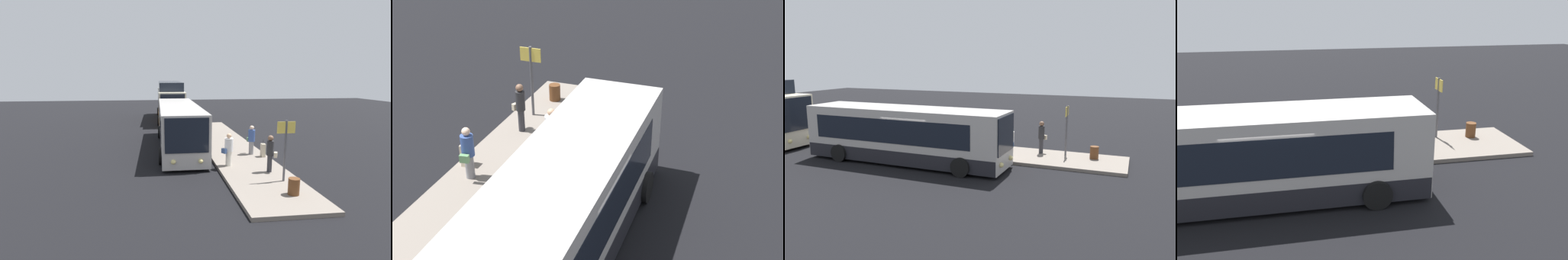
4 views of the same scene
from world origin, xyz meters
TOP-DOWN VIEW (x-y plane):
  - ground at (0.00, 0.00)m, footprint 80.00×80.00m
  - platform at (0.00, 3.23)m, footprint 20.00×3.26m
  - bus_lead at (-0.69, 0.02)m, footprint 10.88×2.72m
  - passenger_boarding at (2.16, 4.03)m, footprint 0.60×0.44m
  - passenger_waiting at (4.24, 2.18)m, footprint 0.59×0.69m
  - passenger_with_bags at (5.48, 3.91)m, footprint 0.49×0.58m
  - suitcase at (2.77, 4.53)m, footprint 0.33×0.21m
  - sign_post at (6.78, 4.05)m, footprint 0.10×0.79m
  - trash_bin at (8.30, 3.81)m, footprint 0.44×0.44m

SIDE VIEW (x-z plane):
  - ground at x=0.00m, z-range 0.00..0.00m
  - platform at x=0.00m, z-range 0.00..0.17m
  - trash_bin at x=8.30m, z-range 0.17..0.82m
  - suitcase at x=2.77m, z-range 0.05..1.03m
  - passenger_waiting at x=4.24m, z-range 0.22..1.89m
  - passenger_boarding at x=2.16m, z-range 0.23..1.92m
  - passenger_with_bags at x=5.48m, z-range 0.26..2.04m
  - bus_lead at x=-0.69m, z-range -0.02..2.82m
  - sign_post at x=6.78m, z-range 0.56..3.23m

